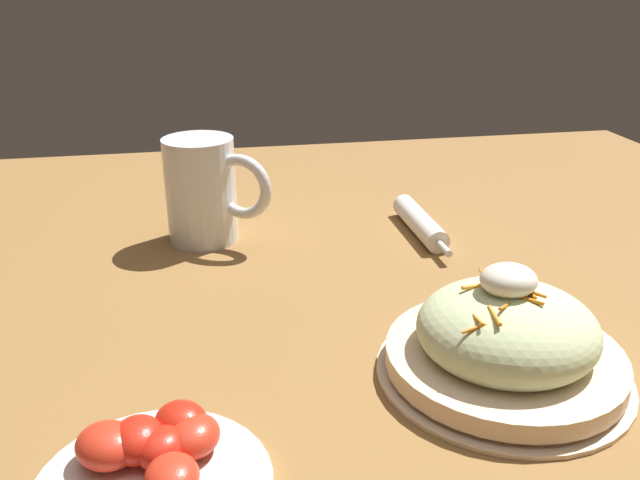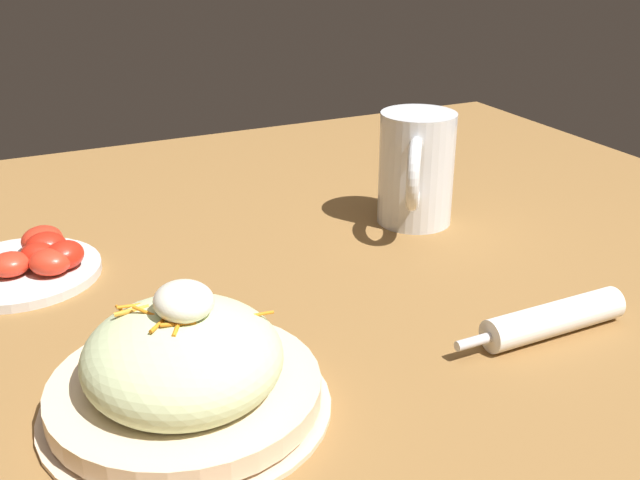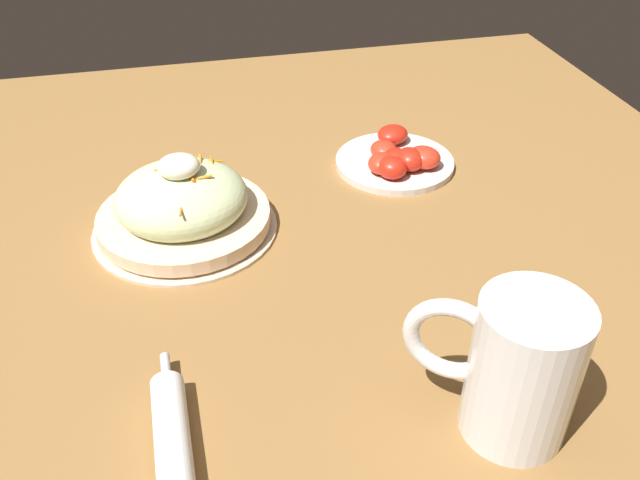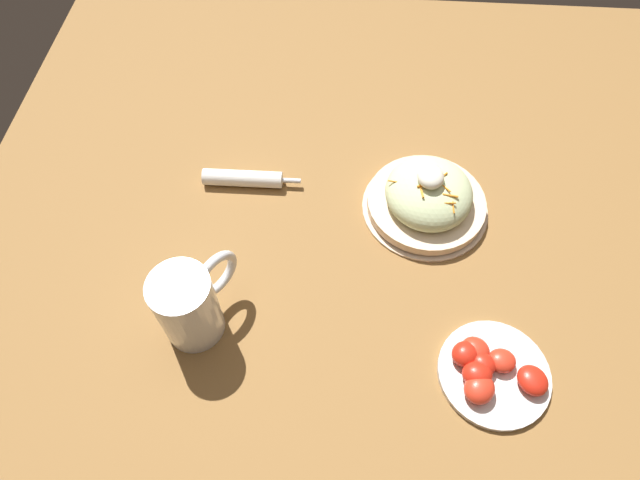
% 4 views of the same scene
% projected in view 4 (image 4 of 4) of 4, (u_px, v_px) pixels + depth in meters
% --- Properties ---
extents(ground_plane, '(1.43, 1.43, 0.00)m').
position_uv_depth(ground_plane, '(346.00, 231.00, 0.98)').
color(ground_plane, olive).
extents(salad_plate, '(0.23, 0.23, 0.11)m').
position_uv_depth(salad_plate, '(427.00, 197.00, 0.98)').
color(salad_plate, beige).
rests_on(salad_plate, ground_plane).
extents(beer_mug, '(0.14, 0.12, 0.14)m').
position_uv_depth(beer_mug, '(190.00, 307.00, 0.83)').
color(beer_mug, white).
rests_on(beer_mug, ground_plane).
extents(napkin_roll, '(0.03, 0.19, 0.03)m').
position_uv_depth(napkin_roll, '(244.00, 178.00, 1.03)').
color(napkin_roll, white).
rests_on(napkin_roll, ground_plane).
extents(tomato_plate, '(0.17, 0.17, 0.04)m').
position_uv_depth(tomato_plate, '(490.00, 371.00, 0.82)').
color(tomato_plate, silver).
rests_on(tomato_plate, ground_plane).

